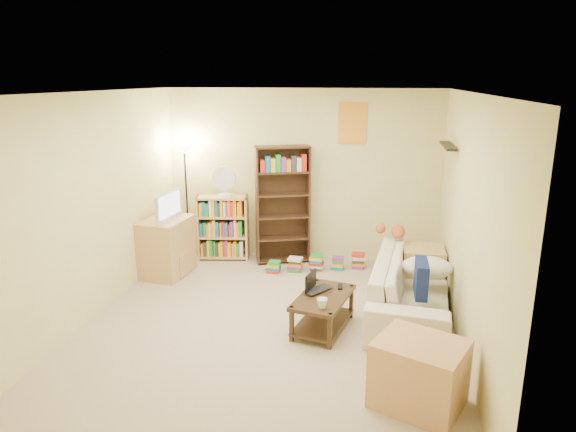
{
  "coord_description": "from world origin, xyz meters",
  "views": [
    {
      "loc": [
        1.11,
        -5.1,
        2.64
      ],
      "look_at": [
        0.08,
        0.7,
        1.05
      ],
      "focal_mm": 32.0,
      "sensor_mm": 36.0,
      "label": 1
    }
  ],
  "objects": [
    {
      "name": "cream_blanket",
      "position": [
        1.71,
        0.62,
        0.54
      ],
      "size": [
        0.58,
        0.41,
        0.25
      ],
      "primitive_type": "ellipsoid",
      "color": "silver",
      "rests_on": "sofa"
    },
    {
      "name": "sofa",
      "position": [
        1.55,
        0.58,
        0.31
      ],
      "size": [
        2.32,
        1.28,
        0.63
      ],
      "primitive_type": "imported",
      "rotation": [
        0.0,
        0.0,
        1.47
      ],
      "color": "beige",
      "rests_on": "ground"
    },
    {
      "name": "laptop",
      "position": [
        0.56,
        0.04,
        0.4
      ],
      "size": [
        0.57,
        0.56,
        0.03
      ],
      "primitive_type": "imported",
      "rotation": [
        0.0,
        0.0,
        0.95
      ],
      "color": "black",
      "rests_on": "coffee_table"
    },
    {
      "name": "desk_fan",
      "position": [
        -1.08,
        1.91,
        1.19
      ],
      "size": [
        0.34,
        0.19,
        0.45
      ],
      "color": "white",
      "rests_on": "short_bookshelf"
    },
    {
      "name": "room",
      "position": [
        0.0,
        0.01,
        1.62
      ],
      "size": [
        4.5,
        4.54,
        2.52
      ],
      "color": "tan",
      "rests_on": "ground"
    },
    {
      "name": "tv_remote",
      "position": [
        0.75,
        0.22,
        0.4
      ],
      "size": [
        0.06,
        0.16,
        0.02
      ],
      "primitive_type": "cube",
      "rotation": [
        0.0,
        0.0,
        0.08
      ],
      "color": "black",
      "rests_on": "coffee_table"
    },
    {
      "name": "short_bookshelf",
      "position": [
        -1.13,
        1.95,
        0.48
      ],
      "size": [
        0.78,
        0.41,
        0.96
      ],
      "rotation": [
        0.0,
        0.0,
        0.15
      ],
      "color": "tan",
      "rests_on": "ground"
    },
    {
      "name": "side_table",
      "position": [
        1.72,
        1.22,
        0.29
      ],
      "size": [
        0.5,
        0.5,
        0.57
      ],
      "primitive_type": "cube",
      "rotation": [
        0.0,
        0.0,
        0.0
      ],
      "color": "tan",
      "rests_on": "ground"
    },
    {
      "name": "tv_stand",
      "position": [
        -1.7,
        1.19,
        0.39
      ],
      "size": [
        0.61,
        0.79,
        0.79
      ],
      "primitive_type": "cube",
      "rotation": [
        0.0,
        0.0,
        -0.11
      ],
      "color": "tan",
      "rests_on": "ground"
    },
    {
      "name": "end_cabinet",
      "position": [
        1.52,
        -1.23,
        0.29
      ],
      "size": [
        0.86,
        0.8,
        0.57
      ],
      "primitive_type": "cube",
      "rotation": [
        0.0,
        0.0,
        -0.42
      ],
      "color": "tan",
      "rests_on": "ground"
    },
    {
      "name": "television",
      "position": [
        -1.7,
        1.19,
        0.97
      ],
      "size": [
        0.66,
        0.23,
        0.37
      ],
      "primitive_type": "imported",
      "rotation": [
        0.0,
        0.0,
        1.46
      ],
      "color": "black",
      "rests_on": "tv_stand"
    },
    {
      "name": "navy_pillow",
      "position": [
        1.6,
        0.11,
        0.6
      ],
      "size": [
        0.13,
        0.41,
        0.37
      ],
      "primitive_type": "cube",
      "rotation": [
        0.0,
        0.0,
        1.57
      ],
      "color": "#121C4E",
      "rests_on": "sofa"
    },
    {
      "name": "tabby_cat",
      "position": [
        1.36,
        1.43,
        0.71
      ],
      "size": [
        0.5,
        0.21,
        0.17
      ],
      "color": "#BE5828",
      "rests_on": "sofa"
    },
    {
      "name": "laptop_screen",
      "position": [
        0.44,
        0.06,
        0.5
      ],
      "size": [
        0.08,
        0.29,
        0.19
      ],
      "primitive_type": "cube",
      "rotation": [
        0.0,
        0.0,
        -0.22
      ],
      "color": "white",
      "rests_on": "laptop"
    },
    {
      "name": "tall_bookshelf",
      "position": [
        -0.23,
        1.96,
        0.91
      ],
      "size": [
        0.81,
        0.5,
        1.72
      ],
      "rotation": [
        0.0,
        0.0,
        0.34
      ],
      "color": "#3F2518",
      "rests_on": "ground"
    },
    {
      "name": "coffee_table",
      "position": [
        0.59,
        -0.04,
        0.24
      ],
      "size": [
        0.67,
        0.96,
        0.39
      ],
      "rotation": [
        0.0,
        0.0,
        -0.22
      ],
      "color": "#3A2616",
      "rests_on": "ground"
    },
    {
      "name": "floor_lamp",
      "position": [
        -1.72,
        2.05,
        1.34
      ],
      "size": [
        0.29,
        0.29,
        1.69
      ],
      "color": "black",
      "rests_on": "ground"
    },
    {
      "name": "mug",
      "position": [
        0.61,
        -0.34,
        0.44
      ],
      "size": [
        0.16,
        0.16,
        0.1
      ],
      "primitive_type": "imported",
      "rotation": [
        0.0,
        0.0,
        -0.21
      ],
      "color": "white",
      "rests_on": "coffee_table"
    },
    {
      "name": "book_stacks",
      "position": [
        0.33,
        1.7,
        0.1
      ],
      "size": [
        1.35,
        0.53,
        0.24
      ],
      "color": "red",
      "rests_on": "ground"
    }
  ]
}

